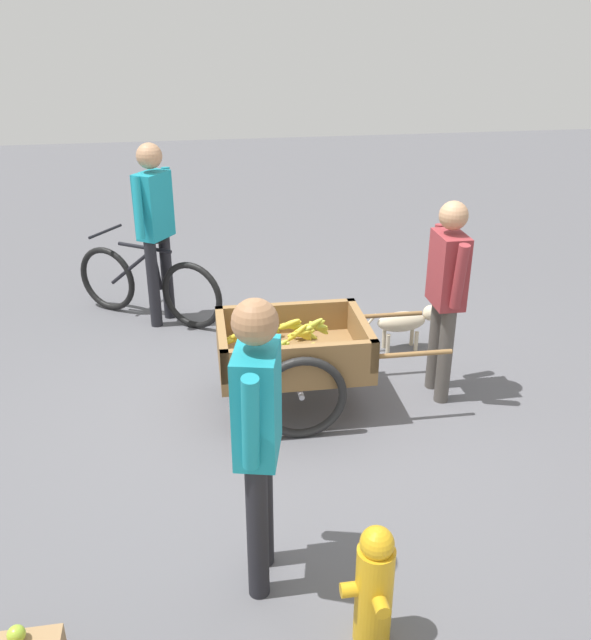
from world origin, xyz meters
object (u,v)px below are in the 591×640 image
fire_hydrant (374,586)px  bystander_person (258,424)px  vendor_person (447,285)px  cyclist_person (155,218)px  dog (406,321)px  bicycle (148,285)px  fruit_cart (293,354)px

fire_hydrant → bystander_person: bystander_person is taller
bystander_person → fire_hydrant: bearing=134.8°
vendor_person → cyclist_person: 2.77m
dog → bicycle: bearing=-24.8°
vendor_person → cyclist_person: size_ratio=0.91×
fire_hydrant → bystander_person: size_ratio=0.41×
cyclist_person → fire_hydrant: size_ratio=2.56×
cyclist_person → dog: cyclist_person is taller
fruit_cart → dog: fruit_cart is taller
dog → fire_hydrant: fire_hydrant is taller
fruit_cart → bystander_person: bearing=75.3°
vendor_person → dog: 1.03m
vendor_person → fire_hydrant: (1.12, 2.15, -0.59)m
dog → fire_hydrant: bearing=69.4°
fire_hydrant → vendor_person: bearing=-117.5°
fruit_cart → cyclist_person: (1.00, -1.74, 0.60)m
vendor_person → dog: bearing=-88.9°
fruit_cart → fire_hydrant: size_ratio=2.48×
bicycle → bystander_person: size_ratio=0.86×
cyclist_person → dog: (-2.14, 0.96, -0.77)m
vendor_person → bicycle: size_ratio=1.11×
fire_hydrant → fruit_cart: bearing=-89.1°
fire_hydrant → dog: bearing=-110.6°
fruit_cart → dog: (-1.14, -0.78, -0.17)m
fire_hydrant → cyclist_person: bearing=-75.2°
fruit_cart → fire_hydrant: 2.17m
vendor_person → bystander_person: size_ratio=0.96×
bicycle → dog: bearing=155.2°
cyclist_person → bystander_person: bearing=99.3°
bicycle → bystander_person: bearing=101.0°
vendor_person → bicycle: bearing=-38.9°
dog → fruit_cart: bearing=34.4°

